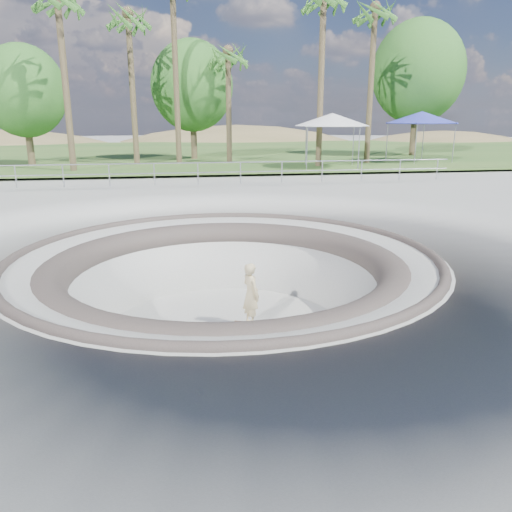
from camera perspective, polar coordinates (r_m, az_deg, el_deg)
The scene contains 17 objects.
ground at distance 12.01m, azimuth -3.59°, elevation 0.08°, with size 180.00×180.00×0.00m, color #ABABA6.
skate_bowl at distance 12.63m, azimuth -3.45°, elevation -7.95°, with size 14.00×14.00×4.10m.
grass_strip at distance 45.63m, azimuth -8.09°, elevation 11.68°, with size 180.00×36.00×0.12m.
distant_hills at distance 69.62m, azimuth -5.27°, elevation 7.07°, with size 103.20×45.00×28.60m.
safety_railing at distance 23.68m, azimuth -6.65°, elevation 9.38°, with size 25.00×0.06×1.03m.
skateboard at distance 12.65m, azimuth -0.58°, elevation -7.85°, with size 0.94×0.58×0.09m.
skater at distance 12.35m, azimuth -0.59°, elevation -4.35°, with size 0.58×0.38×1.60m, color tan.
canopy_white at distance 31.00m, azimuth 8.69°, elevation 15.13°, with size 6.09×6.09×3.17m.
canopy_blue at distance 36.50m, azimuth 18.41°, elevation 14.78°, with size 6.42×6.42×3.31m.
palm_a at distance 31.01m, azimuth -21.72°, elevation 25.10°, with size 2.60×2.60×10.06m.
palm_b at distance 34.14m, azimuth -14.39°, elevation 24.39°, with size 2.60×2.60×9.88m.
palm_d at distance 34.51m, azimuth -3.22°, elevation 21.69°, with size 2.60×2.60×7.94m.
palm_e at distance 32.26m, azimuth 7.73°, elevation 26.61°, with size 2.60×2.60×10.69m.
palm_f at distance 35.03m, azimuth 13.42°, elevation 25.01°, with size 2.60×2.60×10.39m.
bushy_tree_left at distance 35.17m, azimuth -25.03°, elevation 16.69°, with size 5.11×4.64×7.37m.
bushy_tree_mid at distance 37.25m, azimuth -7.31°, elevation 18.72°, with size 5.76×5.23×8.31m.
bushy_tree_right at distance 42.70m, azimuth 18.05°, elevation 19.36°, with size 7.13×6.48×10.28m.
Camera 1 is at (-1.14, -11.52, 3.20)m, focal length 35.00 mm.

